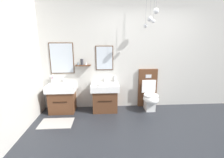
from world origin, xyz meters
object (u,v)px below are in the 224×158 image
(vanity_sink_left, at_px, (62,97))
(folded_hand_towel, at_px, (103,85))
(toilet, at_px, (149,95))
(soap_dispenser, at_px, (115,79))
(toothbrush_cup, at_px, (53,81))
(vanity_sink_right, at_px, (105,96))

(vanity_sink_left, distance_m, folded_hand_towel, 1.06)
(toilet, relative_size, soap_dispenser, 5.58)
(vanity_sink_left, distance_m, toilet, 2.15)
(toothbrush_cup, distance_m, folded_hand_towel, 1.30)
(vanity_sink_left, bearing_deg, toothbrush_cup, 144.90)
(toothbrush_cup, relative_size, soap_dispenser, 1.17)
(folded_hand_towel, bearing_deg, toothbrush_cup, 164.75)
(vanity_sink_right, bearing_deg, vanity_sink_left, 180.00)
(vanity_sink_left, height_order, soap_dispenser, soap_dispenser)
(vanity_sink_right, xyz_separation_m, folded_hand_towel, (-0.04, -0.16, 0.34))
(vanity_sink_left, xyz_separation_m, toilet, (2.15, 0.02, 0.01))
(vanity_sink_right, bearing_deg, toilet, 1.08)
(toothbrush_cup, height_order, folded_hand_towel, toothbrush_cup)
(vanity_sink_left, relative_size, soap_dispenser, 3.79)
(vanity_sink_left, xyz_separation_m, soap_dispenser, (1.30, 0.19, 0.39))
(vanity_sink_left, bearing_deg, toilet, 0.56)
(vanity_sink_right, distance_m, folded_hand_towel, 0.38)
(vanity_sink_right, height_order, toothbrush_cup, toothbrush_cup)
(vanity_sink_left, height_order, vanity_sink_right, same)
(vanity_sink_right, relative_size, toothbrush_cup, 3.24)
(toilet, bearing_deg, soap_dispenser, 168.59)
(toilet, distance_m, folded_hand_towel, 1.21)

